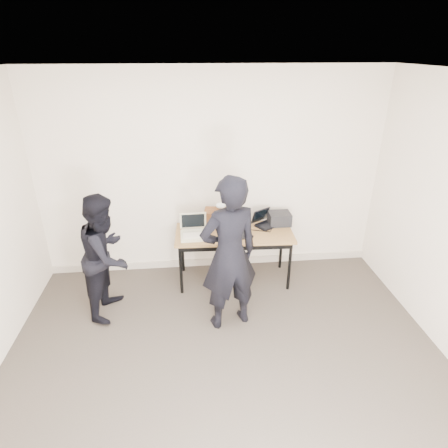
{
  "coord_description": "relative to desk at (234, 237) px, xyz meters",
  "views": [
    {
      "loc": [
        -0.3,
        -2.43,
        2.88
      ],
      "look_at": [
        0.1,
        1.6,
        0.95
      ],
      "focal_mm": 30.0,
      "sensor_mm": 36.0,
      "label": 1
    }
  ],
  "objects": [
    {
      "name": "laptop_center",
      "position": [
        -0.0,
        -0.03,
        0.12
      ],
      "size": [
        0.44,
        0.43,
        0.27
      ],
      "rotation": [
        0.0,
        0.0,
        0.31
      ],
      "color": "black",
      "rests_on": "desk"
    },
    {
      "name": "person_observer",
      "position": [
        -1.52,
        -0.46,
        0.08
      ],
      "size": [
        0.68,
        0.81,
        1.47
      ],
      "primitive_type": "imported",
      "rotation": [
        0.0,
        0.0,
        1.39
      ],
      "color": "black",
      "rests_on": "ground"
    },
    {
      "name": "leather_satchel",
      "position": [
        -0.18,
        0.23,
        0.19
      ],
      "size": [
        0.38,
        0.23,
        0.25
      ],
      "rotation": [
        0.0,
        0.0,
        -0.15
      ],
      "color": "brown",
      "rests_on": "desk"
    },
    {
      "name": "cables",
      "position": [
        0.05,
        0.01,
        0.06
      ],
      "size": [
        1.15,
        0.48,
        0.01
      ],
      "rotation": [
        0.0,
        0.0,
        0.11
      ],
      "color": "black",
      "rests_on": "desk"
    },
    {
      "name": "desk",
      "position": [
        0.0,
        0.0,
        0.0
      ],
      "size": [
        1.52,
        0.7,
        0.72
      ],
      "rotation": [
        0.0,
        0.0,
        -0.04
      ],
      "color": "olive",
      "rests_on": "ground"
    },
    {
      "name": "equipment_box",
      "position": [
        0.63,
        0.19,
        0.14
      ],
      "size": [
        0.29,
        0.24,
        0.16
      ],
      "primitive_type": "cube",
      "rotation": [
        0.0,
        0.0,
        0.01
      ],
      "color": "black",
      "rests_on": "desk"
    },
    {
      "name": "baseboard",
      "position": [
        -0.25,
        0.41,
        -0.61
      ],
      "size": [
        4.5,
        0.03,
        0.1
      ],
      "primitive_type": "cube",
      "color": "#C0B29F",
      "rests_on": "ground"
    },
    {
      "name": "tissue",
      "position": [
        -0.15,
        0.23,
        0.34
      ],
      "size": [
        0.14,
        0.11,
        0.08
      ],
      "primitive_type": "ellipsoid",
      "rotation": [
        0.0,
        0.0,
        0.1
      ],
      "color": "white",
      "rests_on": "leather_satchel"
    },
    {
      "name": "room",
      "position": [
        -0.25,
        -1.82,
        0.69
      ],
      "size": [
        4.6,
        4.6,
        2.8
      ],
      "color": "#423932",
      "rests_on": "ground"
    },
    {
      "name": "power_brick",
      "position": [
        -0.22,
        -0.17,
        0.07
      ],
      "size": [
        0.08,
        0.06,
        0.03
      ],
      "primitive_type": "cube",
      "rotation": [
        0.0,
        0.0,
        -0.14
      ],
      "color": "black",
      "rests_on": "desk"
    },
    {
      "name": "laptop_beige",
      "position": [
        -0.52,
        -0.04,
        0.11
      ],
      "size": [
        0.34,
        0.34,
        0.27
      ],
      "rotation": [
        0.0,
        0.0,
        0.03
      ],
      "color": "beige",
      "rests_on": "desk"
    },
    {
      "name": "person_typist",
      "position": [
        -0.16,
        -0.84,
        0.22
      ],
      "size": [
        0.74,
        0.59,
        1.77
      ],
      "primitive_type": "imported",
      "rotation": [
        0.0,
        0.0,
        3.43
      ],
      "color": "black",
      "rests_on": "ground"
    },
    {
      "name": "laptop_right",
      "position": [
        0.43,
        0.18,
        0.11
      ],
      "size": [
        0.39,
        0.38,
        0.21
      ],
      "rotation": [
        0.0,
        0.0,
        0.57
      ],
      "color": "black",
      "rests_on": "desk"
    }
  ]
}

